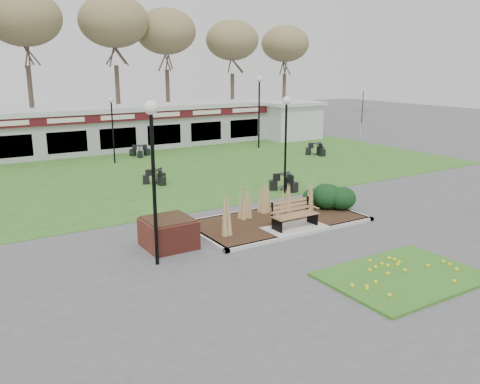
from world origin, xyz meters
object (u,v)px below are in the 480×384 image
lamp_post_mid_right (112,115)px  bistro_set_c (285,184)px  bistro_set_a (157,179)px  bistro_set_b (140,153)px  park_bench (293,214)px  brick_planter (168,233)px  lamp_post_mid_left (152,147)px  bistro_set_d (317,151)px  food_pavilion (111,128)px  lamp_post_near_left (286,124)px  service_hut (291,120)px  lamp_post_far_right (259,96)px  patio_umbrella (362,121)px

lamp_post_mid_right → bistro_set_c: (4.54, -10.42, -2.51)m
bistro_set_a → bistro_set_b: 7.70m
park_bench → brick_planter: 4.47m
lamp_post_mid_left → lamp_post_mid_right: (3.96, 15.57, -0.65)m
brick_planter → lamp_post_mid_right: bearing=78.0°
lamp_post_mid_right → bistro_set_d: lamp_post_mid_right is taller
food_pavilion → bistro_set_d: 13.65m
brick_planter → bistro_set_a: bearing=69.5°
lamp_post_near_left → lamp_post_mid_right: (-4.19, 10.85, -0.34)m
service_hut → lamp_post_mid_left: size_ratio=0.93×
brick_planter → lamp_post_mid_left: 3.30m
lamp_post_near_left → bistro_set_d: 10.56m
lamp_post_near_left → bistro_set_b: size_ratio=3.35×
brick_planter → bistro_set_c: (7.61, 4.00, -0.21)m
bistro_set_a → bistro_set_b: bearing=74.7°
lamp_post_near_left → lamp_post_mid_left: bearing=-149.9°
park_bench → lamp_post_mid_left: 6.02m
bistro_set_b → bistro_set_c: size_ratio=0.91×
service_hut → bistro_set_c: (-10.29, -13.00, -1.18)m
lamp_post_far_right → patio_umbrella: 7.76m
bistro_set_c → bistro_set_b: bearing=101.9°
patio_umbrella → bistro_set_b: bearing=166.3°
bistro_set_b → bistro_set_c: bistro_set_c is taller
lamp_post_near_left → bistro_set_d: (7.61, 6.73, -2.86)m
service_hut → bistro_set_d: 7.44m
food_pavilion → lamp_post_mid_right: lamp_post_mid_right is taller
bistro_set_c → bistro_set_a: bearing=136.3°
lamp_post_mid_left → bistro_set_b: bearing=70.4°
food_pavilion → patio_umbrella: food_pavilion is taller
lamp_post_mid_right → bistro_set_d: 12.75m
service_hut → bistro_set_a: size_ratio=3.45×
brick_planter → lamp_post_far_right: size_ratio=0.31×
park_bench → bistro_set_d: 15.23m
service_hut → bistro_set_b: 12.89m
lamp_post_near_left → bistro_set_a: (-4.16, 4.74, -2.88)m
bistro_set_c → lamp_post_mid_right: bearing=113.5°
patio_umbrella → park_bench: bearing=-141.4°
lamp_post_mid_right → bistro_set_a: (0.03, -6.11, -2.54)m
brick_planter → bistro_set_b: bearing=71.9°
lamp_post_far_right → bistro_set_c: lamp_post_far_right is taller
lamp_post_mid_right → service_hut: bearing=9.9°
lamp_post_mid_left → lamp_post_mid_right: 16.08m
lamp_post_mid_right → bistro_set_a: 6.61m
lamp_post_mid_left → bistro_set_a: lamp_post_mid_left is taller
brick_planter → service_hut: size_ratio=0.34×
food_pavilion → lamp_post_mid_left: bearing=-104.7°
bistro_set_d → patio_umbrella: size_ratio=0.53×
bistro_set_a → lamp_post_far_right: bearing=31.6°
bistro_set_b → bistro_set_c: 11.99m
lamp_post_mid_left → park_bench: bearing=4.4°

